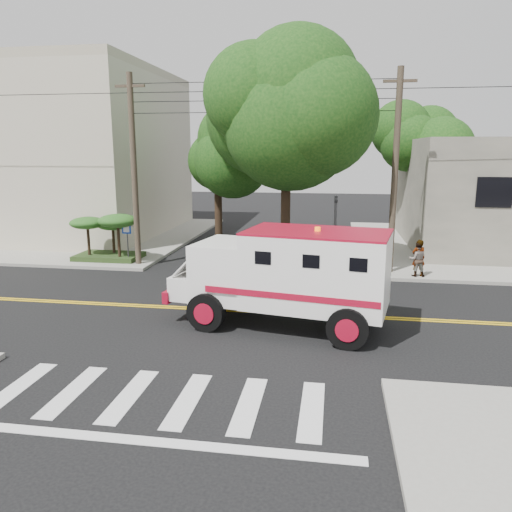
# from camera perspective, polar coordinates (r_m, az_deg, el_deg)

# --- Properties ---
(ground) EXTENTS (100.00, 100.00, 0.00)m
(ground) POSITION_cam_1_polar(r_m,az_deg,el_deg) (17.80, -3.64, -6.18)
(ground) COLOR black
(ground) RESTS_ON ground
(sidewalk_ne) EXTENTS (17.00, 17.00, 0.15)m
(sidewalk_ne) POSITION_cam_1_polar(r_m,az_deg,el_deg) (32.01, 26.57, 0.88)
(sidewalk_ne) COLOR gray
(sidewalk_ne) RESTS_ON ground
(sidewalk_nw) EXTENTS (17.00, 17.00, 0.15)m
(sidewalk_nw) POSITION_cam_1_polar(r_m,az_deg,el_deg) (35.03, -20.66, 2.23)
(sidewalk_nw) COLOR gray
(sidewalk_nw) RESTS_ON ground
(building_left) EXTENTS (16.00, 14.00, 10.00)m
(building_left) POSITION_cam_1_polar(r_m,az_deg,el_deg) (36.91, -22.85, 10.46)
(building_left) COLOR #C1B29E
(building_left) RESTS_ON sidewalk_nw
(utility_pole_left) EXTENTS (0.28, 0.28, 9.00)m
(utility_pole_left) POSITION_cam_1_polar(r_m,az_deg,el_deg) (24.38, -13.75, 9.20)
(utility_pole_left) COLOR #382D23
(utility_pole_left) RESTS_ON ground
(utility_pole_right) EXTENTS (0.28, 0.28, 9.00)m
(utility_pole_right) POSITION_cam_1_polar(r_m,az_deg,el_deg) (22.86, 15.58, 8.94)
(utility_pole_right) COLOR #382D23
(utility_pole_right) RESTS_ON ground
(tree_main) EXTENTS (6.08, 5.70, 9.85)m
(tree_main) POSITION_cam_1_polar(r_m,az_deg,el_deg) (22.84, 4.60, 16.11)
(tree_main) COLOR black
(tree_main) RESTS_ON ground
(tree_left) EXTENTS (4.48, 4.20, 7.70)m
(tree_left) POSITION_cam_1_polar(r_m,az_deg,el_deg) (29.00, -3.91, 12.33)
(tree_left) COLOR black
(tree_left) RESTS_ON ground
(tree_right) EXTENTS (4.80, 4.50, 8.20)m
(tree_right) POSITION_cam_1_polar(r_m,az_deg,el_deg) (32.67, 18.40, 12.36)
(tree_right) COLOR black
(tree_right) RESTS_ON ground
(traffic_signal) EXTENTS (0.15, 0.18, 3.60)m
(traffic_signal) POSITION_cam_1_polar(r_m,az_deg,el_deg) (22.34, 9.03, 3.30)
(traffic_signal) COLOR #3F3F42
(traffic_signal) RESTS_ON ground
(accessibility_sign) EXTENTS (0.45, 0.10, 2.02)m
(accessibility_sign) POSITION_cam_1_polar(r_m,az_deg,el_deg) (25.11, -14.51, 2.03)
(accessibility_sign) COLOR #3F3F42
(accessibility_sign) RESTS_ON ground
(palm_planter) EXTENTS (3.52, 2.63, 2.36)m
(palm_planter) POSITION_cam_1_polar(r_m,az_deg,el_deg) (25.98, -16.65, 2.86)
(palm_planter) COLOR #1E3314
(palm_planter) RESTS_ON sidewalk_nw
(armored_truck) EXTENTS (7.25, 3.78, 3.15)m
(armored_truck) POSITION_cam_1_polar(r_m,az_deg,el_deg) (15.72, 3.73, -1.85)
(armored_truck) COLOR white
(armored_truck) RESTS_ON ground
(pedestrian_a) EXTENTS (0.66, 0.51, 1.62)m
(pedestrian_a) POSITION_cam_1_polar(r_m,az_deg,el_deg) (22.77, 18.08, -0.22)
(pedestrian_a) COLOR gray
(pedestrian_a) RESTS_ON sidewalk_ne
(pedestrian_b) EXTENTS (0.75, 0.59, 1.50)m
(pedestrian_b) POSITION_cam_1_polar(r_m,az_deg,el_deg) (22.77, 17.95, -0.37)
(pedestrian_b) COLOR gray
(pedestrian_b) RESTS_ON sidewalk_ne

